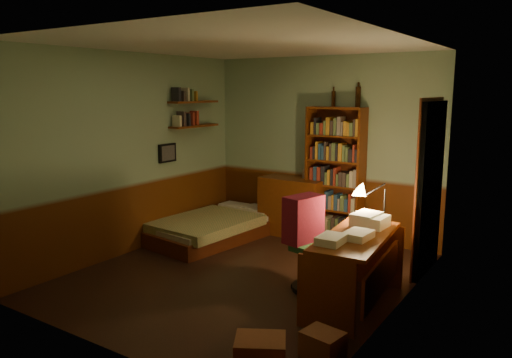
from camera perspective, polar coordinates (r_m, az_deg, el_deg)
The scene contains 24 objects.
floor at distance 5.91m, azimuth -1.36°, elevation -11.03°, with size 3.50×4.00×0.02m, color black.
ceiling at distance 5.53m, azimuth -1.47°, elevation 15.20°, with size 3.50×4.00×0.02m, color silver.
wall_back at distance 7.30m, azimuth 7.62°, elevation 3.59°, with size 3.50×0.02×2.60m, color gray.
wall_left at distance 6.72m, azimuth -13.87°, elevation 2.82°, with size 0.02×4.00×2.60m, color gray.
wall_right at distance 4.80m, azimuth 16.14°, elevation -0.13°, with size 0.02×4.00×2.60m, color gray.
wall_front at distance 4.10m, azimuth -17.60°, elevation -1.92°, with size 3.50×0.02×2.60m, color gray.
doorway at distance 6.10m, azimuth 19.28°, elevation -1.03°, with size 0.06×0.90×2.00m, color black.
door_trim at distance 6.11m, azimuth 18.96°, elevation -1.00°, with size 0.02×0.98×2.08m, color #471C0B.
bed at distance 7.23m, azimuth -4.77°, elevation -4.62°, with size 1.02×1.90×0.56m, color olive.
dresser at distance 7.38m, azimuth 4.30°, elevation -3.15°, with size 0.96×0.48×0.85m, color #5E290C.
mini_stereo at distance 7.28m, azimuth 6.52°, elevation 0.57°, with size 0.24×0.18×0.13m, color #B2B2B7.
bookshelf at distance 7.09m, azimuth 8.99°, elevation 0.47°, with size 0.81×0.25×1.89m, color #5E290C.
bottle_left at distance 7.13m, azimuth 8.84°, elevation 9.04°, with size 0.06×0.06×0.21m, color black.
bottle_right at distance 6.99m, azimuth 11.59°, elevation 9.18°, with size 0.07×0.07×0.27m, color black.
desk at distance 5.10m, azimuth 11.26°, elevation -10.24°, with size 0.56×1.36×0.73m, color #5E290C.
paper_stack at distance 5.35m, azimuth 12.51°, elevation -4.48°, with size 0.24×0.33×0.13m, color silver.
desk_lamp at distance 5.50m, azimuth 14.54°, elevation -1.29°, with size 0.20×0.20×0.67m, color black.
office_chair at distance 5.36m, azimuth 6.98°, elevation -7.70°, with size 0.49×0.43×0.97m, color #2D5D2E.
red_jacket at distance 5.44m, azimuth 5.61°, elevation 0.62°, with size 0.24×0.43×0.51m, color maroon.
wall_shelf_lower at distance 7.40m, azimuth -7.07°, elevation 6.03°, with size 0.20×0.90×0.03m, color #5E290C.
wall_shelf_upper at distance 7.38m, azimuth -7.13°, elevation 8.74°, with size 0.20×0.90×0.03m, color #5E290C.
framed_picture at distance 7.11m, azimuth -10.10°, elevation 2.95°, with size 0.04×0.32×0.26m, color black.
cardboard_box_a at distance 4.00m, azimuth 0.49°, elevation -19.56°, with size 0.38×0.30×0.29m, color brown.
cardboard_box_b at distance 4.25m, azimuth 7.63°, elevation -18.26°, with size 0.31×0.25×0.22m, color brown.
Camera 1 is at (3.13, -4.53, 2.13)m, focal length 35.00 mm.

